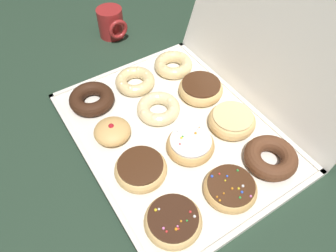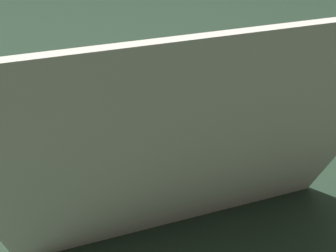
{
  "view_description": "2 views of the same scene",
  "coord_description": "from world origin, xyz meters",
  "px_view_note": "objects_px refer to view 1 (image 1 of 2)",
  "views": [
    {
      "loc": [
        0.41,
        -0.28,
        0.63
      ],
      "look_at": [
        -0.01,
        -0.01,
        0.03
      ],
      "focal_mm": 33.96,
      "sensor_mm": 36.0,
      "label": 1
    },
    {
      "loc": [
        0.15,
        0.64,
        0.54
      ],
      "look_at": [
        -0.05,
        0.0,
        0.05
      ],
      "focal_mm": 37.29,
      "sensor_mm": 36.0,
      "label": 2
    }
  ],
  "objects_px": {
    "chocolate_cake_ring_donut_0": "(92,99)",
    "sprinkle_donut_3": "(173,221)",
    "chocolate_cake_ring_donut_11": "(271,158)",
    "donut_box": "(174,132)",
    "coffee_mug": "(111,22)",
    "jelly_filled_donut_1": "(112,131)",
    "cruller_donut_8": "(173,64)",
    "sprinkle_donut_7": "(230,188)",
    "cruller_donut_5": "(157,109)",
    "chocolate_frosted_donut_9": "(201,89)",
    "cruller_donut_4": "(134,81)",
    "sprinkle_donut_6": "(189,146)",
    "glazed_ring_donut_10": "(232,120)",
    "chocolate_frosted_donut_2": "(141,169)"
  },
  "relations": [
    {
      "from": "donut_box",
      "to": "cruller_donut_4",
      "type": "bearing_deg",
      "value": -179.51
    },
    {
      "from": "sprinkle_donut_3",
      "to": "sprinkle_donut_6",
      "type": "distance_m",
      "value": 0.19
    },
    {
      "from": "sprinkle_donut_3",
      "to": "glazed_ring_donut_10",
      "type": "relative_size",
      "value": 0.98
    },
    {
      "from": "chocolate_frosted_donut_9",
      "to": "cruller_donut_4",
      "type": "bearing_deg",
      "value": -133.42
    },
    {
      "from": "donut_box",
      "to": "coffee_mug",
      "type": "xyz_separation_m",
      "value": [
        -0.47,
        0.06,
        0.04
      ]
    },
    {
      "from": "chocolate_cake_ring_donut_0",
      "to": "cruller_donut_5",
      "type": "relative_size",
      "value": 1.06
    },
    {
      "from": "cruller_donut_8",
      "to": "chocolate_frosted_donut_9",
      "type": "xyz_separation_m",
      "value": [
        0.13,
        0.0,
        0.0
      ]
    },
    {
      "from": "chocolate_cake_ring_donut_0",
      "to": "sprinkle_donut_3",
      "type": "relative_size",
      "value": 1.02
    },
    {
      "from": "glazed_ring_donut_10",
      "to": "jelly_filled_donut_1",
      "type": "bearing_deg",
      "value": -116.06
    },
    {
      "from": "cruller_donut_4",
      "to": "cruller_donut_8",
      "type": "distance_m",
      "value": 0.13
    },
    {
      "from": "sprinkle_donut_6",
      "to": "chocolate_cake_ring_donut_11",
      "type": "relative_size",
      "value": 0.94
    },
    {
      "from": "chocolate_frosted_donut_9",
      "to": "coffee_mug",
      "type": "distance_m",
      "value": 0.4
    },
    {
      "from": "chocolate_cake_ring_donut_11",
      "to": "donut_box",
      "type": "bearing_deg",
      "value": -145.98
    },
    {
      "from": "jelly_filled_donut_1",
      "to": "chocolate_frosted_donut_9",
      "type": "distance_m",
      "value": 0.27
    },
    {
      "from": "sprinkle_donut_6",
      "to": "sprinkle_donut_7",
      "type": "relative_size",
      "value": 0.99
    },
    {
      "from": "cruller_donut_4",
      "to": "jelly_filled_donut_1",
      "type": "bearing_deg",
      "value": -45.3
    },
    {
      "from": "chocolate_frosted_donut_2",
      "to": "cruller_donut_8",
      "type": "distance_m",
      "value": 0.37
    },
    {
      "from": "cruller_donut_4",
      "to": "sprinkle_donut_6",
      "type": "relative_size",
      "value": 0.97
    },
    {
      "from": "chocolate_cake_ring_donut_0",
      "to": "chocolate_frosted_donut_9",
      "type": "relative_size",
      "value": 0.98
    },
    {
      "from": "sprinkle_donut_7",
      "to": "cruller_donut_5",
      "type": "bearing_deg",
      "value": -178.1
    },
    {
      "from": "sprinkle_donut_3",
      "to": "cruller_donut_4",
      "type": "height_order",
      "value": "sprinkle_donut_3"
    },
    {
      "from": "sprinkle_donut_7",
      "to": "coffee_mug",
      "type": "xyz_separation_m",
      "value": [
        -0.68,
        0.06,
        0.02
      ]
    },
    {
      "from": "chocolate_frosted_donut_9",
      "to": "cruller_donut_8",
      "type": "bearing_deg",
      "value": -178.17
    },
    {
      "from": "chocolate_frosted_donut_2",
      "to": "sprinkle_donut_7",
      "type": "xyz_separation_m",
      "value": [
        0.14,
        0.14,
        -0.0
      ]
    },
    {
      "from": "chocolate_frosted_donut_2",
      "to": "glazed_ring_donut_10",
      "type": "height_order",
      "value": "glazed_ring_donut_10"
    },
    {
      "from": "sprinkle_donut_6",
      "to": "glazed_ring_donut_10",
      "type": "height_order",
      "value": "sprinkle_donut_6"
    },
    {
      "from": "cruller_donut_5",
      "to": "chocolate_cake_ring_donut_11",
      "type": "bearing_deg",
      "value": 26.83
    },
    {
      "from": "chocolate_cake_ring_donut_0",
      "to": "sprinkle_donut_3",
      "type": "distance_m",
      "value": 0.4
    },
    {
      "from": "jelly_filled_donut_1",
      "to": "chocolate_frosted_donut_2",
      "type": "relative_size",
      "value": 0.76
    },
    {
      "from": "chocolate_cake_ring_donut_11",
      "to": "jelly_filled_donut_1",
      "type": "bearing_deg",
      "value": -134.34
    },
    {
      "from": "chocolate_cake_ring_donut_0",
      "to": "coffee_mug",
      "type": "distance_m",
      "value": 0.33
    },
    {
      "from": "chocolate_cake_ring_donut_0",
      "to": "coffee_mug",
      "type": "height_order",
      "value": "coffee_mug"
    },
    {
      "from": "jelly_filled_donut_1",
      "to": "chocolate_frosted_donut_9",
      "type": "relative_size",
      "value": 0.74
    },
    {
      "from": "cruller_donut_8",
      "to": "sprinkle_donut_7",
      "type": "bearing_deg",
      "value": -16.95
    },
    {
      "from": "jelly_filled_donut_1",
      "to": "cruller_donut_8",
      "type": "distance_m",
      "value": 0.3
    },
    {
      "from": "sprinkle_donut_7",
      "to": "cruller_donut_8",
      "type": "height_order",
      "value": "sprinkle_donut_7"
    },
    {
      "from": "donut_box",
      "to": "chocolate_cake_ring_donut_11",
      "type": "xyz_separation_m",
      "value": [
        0.2,
        0.13,
        0.02
      ]
    },
    {
      "from": "cruller_donut_8",
      "to": "jelly_filled_donut_1",
      "type": "bearing_deg",
      "value": -63.3
    },
    {
      "from": "jelly_filled_donut_1",
      "to": "chocolate_cake_ring_donut_11",
      "type": "bearing_deg",
      "value": 45.66
    },
    {
      "from": "cruller_donut_5",
      "to": "glazed_ring_donut_10",
      "type": "distance_m",
      "value": 0.19
    },
    {
      "from": "sprinkle_donut_3",
      "to": "chocolate_frosted_donut_9",
      "type": "xyz_separation_m",
      "value": [
        -0.27,
        0.27,
        0.0
      ]
    },
    {
      "from": "chocolate_cake_ring_donut_0",
      "to": "coffee_mug",
      "type": "xyz_separation_m",
      "value": [
        -0.27,
        0.19,
        0.02
      ]
    },
    {
      "from": "chocolate_frosted_donut_2",
      "to": "chocolate_cake_ring_donut_11",
      "type": "distance_m",
      "value": 0.29
    },
    {
      "from": "cruller_donut_4",
      "to": "sprinkle_donut_6",
      "type": "bearing_deg",
      "value": -0.55
    },
    {
      "from": "jelly_filled_donut_1",
      "to": "sprinkle_donut_7",
      "type": "distance_m",
      "value": 0.31
    },
    {
      "from": "chocolate_frosted_donut_9",
      "to": "chocolate_cake_ring_donut_11",
      "type": "relative_size",
      "value": 1.0
    },
    {
      "from": "glazed_ring_donut_10",
      "to": "sprinkle_donut_7",
      "type": "bearing_deg",
      "value": -41.07
    },
    {
      "from": "chocolate_cake_ring_donut_11",
      "to": "sprinkle_donut_7",
      "type": "bearing_deg",
      "value": -85.33
    },
    {
      "from": "cruller_donut_4",
      "to": "glazed_ring_donut_10",
      "type": "xyz_separation_m",
      "value": [
        0.26,
        0.13,
        0.0
      ]
    },
    {
      "from": "chocolate_frosted_donut_2",
      "to": "sprinkle_donut_7",
      "type": "height_order",
      "value": "same"
    }
  ]
}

